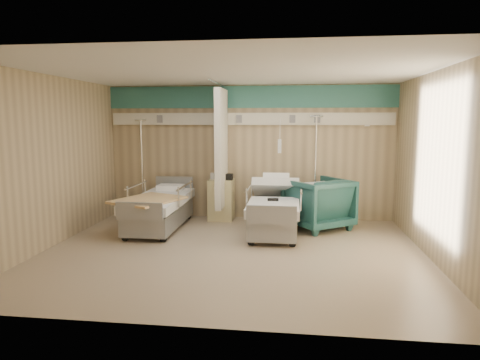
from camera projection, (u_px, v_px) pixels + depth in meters
name	position (u px, v px, depth m)	size (l,w,h in m)	color
ground	(232.00, 252.00, 6.77)	(6.00, 5.00, 0.00)	gray
room_walls	(232.00, 134.00, 6.76)	(6.04, 5.04, 2.82)	tan
bed_right	(274.00, 216.00, 7.93)	(1.00, 2.16, 0.63)	white
bed_left	(160.00, 213.00, 8.20)	(1.00, 2.16, 0.63)	white
bedside_cabinet	(221.00, 200.00, 8.94)	(0.50, 0.48, 0.85)	#D6C686
visitor_armchair	(318.00, 203.00, 8.20)	(1.05, 1.08, 0.98)	#1D4A47
waffle_blanket	(320.00, 176.00, 8.07)	(0.66, 0.59, 0.08)	white
iv_stand_right	(314.00, 201.00, 8.72)	(0.39, 0.39, 2.17)	silver
iv_stand_left	(143.00, 197.00, 9.21)	(0.37, 0.37, 2.09)	silver
call_remote	(273.00, 199.00, 7.72)	(0.20, 0.09, 0.04)	black
tan_blanket	(148.00, 200.00, 7.70)	(0.93, 1.16, 0.04)	tan
toiletry_bag	(227.00, 177.00, 8.81)	(0.23, 0.15, 0.13)	black
white_cup	(212.00, 176.00, 8.95)	(0.09, 0.09, 0.13)	white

